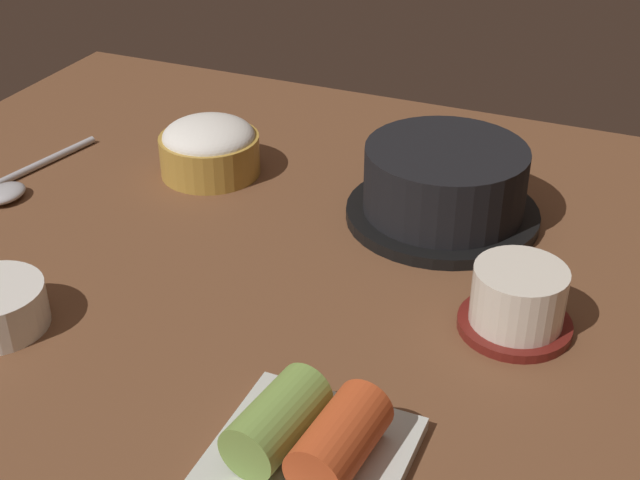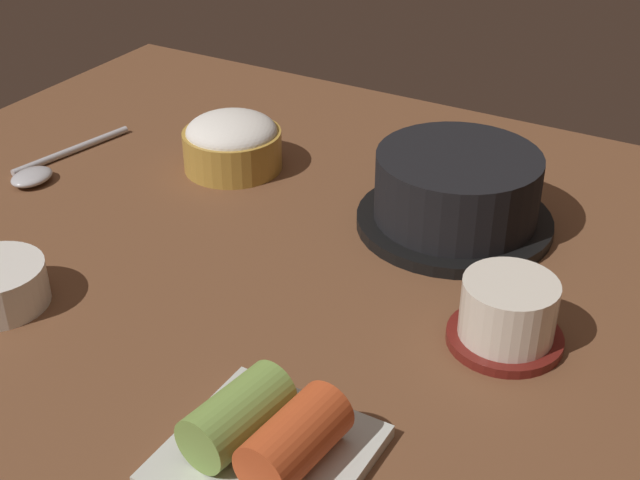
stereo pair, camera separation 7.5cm
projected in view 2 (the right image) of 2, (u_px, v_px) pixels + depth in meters
The scene contains 6 objects.
dining_table at pixel (312, 262), 79.30cm from camera, with size 100.00×76.00×2.00cm, color brown.
stone_pot at pixel (457, 192), 80.89cm from camera, with size 18.48×18.48×7.47cm.
rice_bowl at pixel (232, 142), 91.98cm from camera, with size 10.45×10.45×5.99cm.
tea_cup_with_saucer at pixel (508, 313), 66.24cm from camera, with size 9.02×9.02×5.52cm.
kimchi_plate at pixel (266, 439), 55.81cm from camera, with size 12.37×12.37×5.00cm.
spoon at pixel (45, 168), 91.96cm from camera, with size 5.02×17.03×1.35cm.
Camera 2 is at (33.86, -57.53, 43.86)cm, focal length 49.03 mm.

